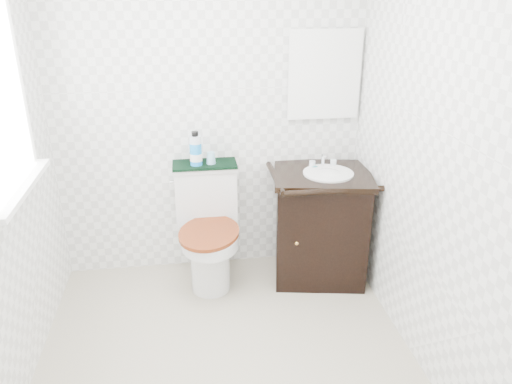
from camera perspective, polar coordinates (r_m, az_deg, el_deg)
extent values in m
plane|color=#C0B59A|center=(3.06, -3.16, -19.33)|extent=(2.40, 2.40, 0.00)
plane|color=white|center=(3.57, -5.39, 8.97)|extent=(2.40, 0.00, 2.40)
plane|color=white|center=(1.37, 0.57, -15.65)|extent=(2.40, 0.00, 2.40)
plane|color=white|center=(2.73, 19.97, 3.25)|extent=(0.00, 2.40, 2.40)
cube|color=silver|center=(3.62, 7.81, 13.12)|extent=(0.50, 0.02, 0.60)
cylinder|color=silver|center=(3.59, -5.26, -8.09)|extent=(0.27, 0.27, 0.42)
cube|color=silver|center=(3.81, -5.49, -6.16)|extent=(0.27, 0.28, 0.42)
cube|color=silver|center=(3.64, -5.75, -0.37)|extent=(0.44, 0.18, 0.40)
cube|color=silver|center=(3.56, -5.88, 2.80)|extent=(0.46, 0.20, 0.03)
cylinder|color=silver|center=(3.45, -5.35, -5.43)|extent=(0.40, 0.40, 0.08)
cylinder|color=maroon|center=(3.43, -5.38, -4.66)|extent=(0.50, 0.50, 0.03)
cube|color=black|center=(3.69, 7.30, -4.05)|extent=(0.72, 0.64, 0.78)
cube|color=black|center=(3.53, 7.63, 1.89)|extent=(0.76, 0.69, 0.04)
cylinder|color=silver|center=(3.50, 8.26, 2.12)|extent=(0.35, 0.35, 0.01)
ellipsoid|color=silver|center=(3.52, 8.21, 1.29)|extent=(0.30, 0.30, 0.15)
cylinder|color=silver|center=(3.62, 7.66, 3.61)|extent=(0.02, 0.02, 0.10)
cube|color=silver|center=(3.87, -4.99, -7.00)|extent=(0.19, 0.16, 0.25)
cube|color=silver|center=(3.81, -5.06, -5.15)|extent=(0.21, 0.18, 0.03)
cube|color=black|center=(3.56, -5.90, 3.17)|extent=(0.45, 0.22, 0.02)
cylinder|color=#1A8AE4|center=(3.50, -6.89, 4.32)|extent=(0.08, 0.08, 0.16)
cylinder|color=silver|center=(3.47, -6.97, 5.96)|extent=(0.08, 0.08, 0.05)
cylinder|color=black|center=(3.46, -7.00, 6.63)|extent=(0.05, 0.05, 0.03)
cone|color=#7FB5D0|center=(3.53, -5.17, 3.91)|extent=(0.07, 0.07, 0.08)
ellipsoid|color=#16636C|center=(3.60, 6.71, 2.86)|extent=(0.06, 0.04, 0.02)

